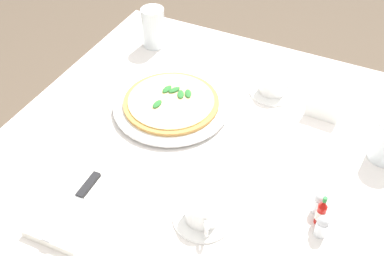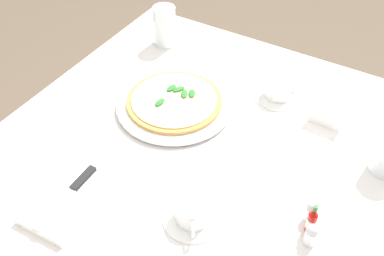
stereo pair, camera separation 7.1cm
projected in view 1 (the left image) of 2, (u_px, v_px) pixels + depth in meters
dining_table at (214, 195)px, 1.21m from camera, size 1.11×1.11×0.73m
pizza_plate at (171, 106)px, 1.26m from camera, size 0.32×0.32×0.02m
pizza at (171, 102)px, 1.25m from camera, size 0.26×0.26×0.02m
coffee_cup_right_edge at (203, 212)px, 0.98m from camera, size 0.13×0.13×0.06m
coffee_cup_near_right at (273, 85)px, 1.30m from camera, size 0.13×0.13×0.06m
water_glass_back_corner at (153, 30)px, 1.46m from camera, size 0.07×0.07×0.13m
napkin_folded at (77, 205)px, 1.02m from camera, size 0.23×0.14×0.02m
dinner_knife at (76, 202)px, 1.01m from camera, size 0.20×0.02×0.01m
hot_sauce_bottle at (321, 212)px, 0.97m from camera, size 0.02×0.02×0.08m
salt_shaker at (322, 227)px, 0.96m from camera, size 0.03×0.03×0.06m
pepper_shaker at (319, 204)px, 1.00m from camera, size 0.03×0.03×0.06m
menu_card at (322, 111)px, 1.22m from camera, size 0.01×0.09×0.06m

